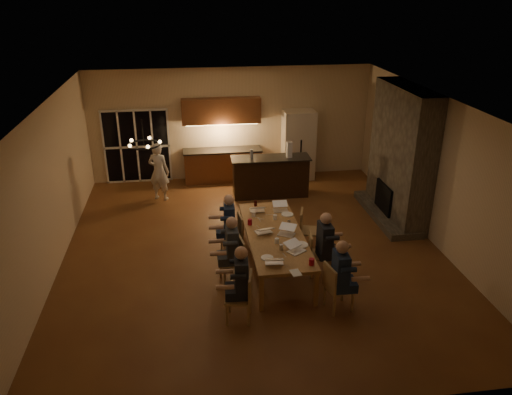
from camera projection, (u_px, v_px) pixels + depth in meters
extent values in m
plane|color=brown|center=(253.00, 250.00, 10.82)|extent=(9.00, 9.00, 0.00)
cube|color=beige|center=(231.00, 124.00, 14.29)|extent=(8.00, 0.04, 3.20)
cube|color=beige|center=(48.00, 192.00, 9.66)|extent=(0.04, 9.00, 3.20)
cube|color=beige|center=(438.00, 171.00, 10.71)|extent=(0.04, 9.00, 3.20)
cube|color=white|center=(253.00, 102.00, 9.54)|extent=(8.00, 9.00, 0.04)
cube|color=black|center=(137.00, 147.00, 14.11)|extent=(1.86, 0.08, 2.10)
cube|color=#5F584A|center=(401.00, 154.00, 11.75)|extent=(0.58, 2.50, 3.20)
cube|color=beige|center=(298.00, 145.00, 14.44)|extent=(0.90, 0.68, 2.00)
cube|color=#B38447|center=(274.00, 250.00, 10.06)|extent=(1.10, 3.02, 0.75)
cube|color=black|center=(270.00, 177.00, 13.36)|extent=(2.10, 0.72, 1.08)
imported|color=silver|center=(159.00, 172.00, 13.04)|extent=(0.67, 0.57, 1.55)
torus|color=black|center=(144.00, 145.00, 8.62)|extent=(0.58, 0.58, 0.03)
cylinder|color=white|center=(277.00, 241.00, 9.51)|extent=(0.08, 0.08, 0.10)
cylinder|color=white|center=(275.00, 217.00, 10.46)|extent=(0.09, 0.09, 0.10)
cylinder|color=white|center=(254.00, 214.00, 10.60)|extent=(0.09, 0.09, 0.10)
cylinder|color=#AD0B1A|center=(312.00, 262.00, 8.77)|extent=(0.10, 0.10, 0.12)
cylinder|color=#AD0B1A|center=(250.00, 222.00, 10.23)|extent=(0.09, 0.09, 0.12)
cylinder|color=#B2B2B7|center=(281.00, 247.00, 9.25)|extent=(0.07, 0.07, 0.12)
cylinder|color=#3F0F0C|center=(256.00, 203.00, 11.09)|extent=(0.07, 0.07, 0.12)
cylinder|color=#B2B2B7|center=(289.00, 223.00, 10.18)|extent=(0.06, 0.06, 0.12)
cylinder|color=white|center=(301.00, 245.00, 9.45)|extent=(0.28, 0.28, 0.02)
cylinder|color=white|center=(267.00, 258.00, 9.00)|extent=(0.23, 0.23, 0.02)
cylinder|color=white|center=(287.00, 214.00, 10.69)|extent=(0.26, 0.26, 0.02)
cube|color=white|center=(296.00, 273.00, 8.54)|extent=(0.20, 0.25, 0.01)
cylinder|color=#99999E|center=(252.00, 154.00, 13.05)|extent=(0.08, 0.08, 0.24)
cube|color=silver|center=(289.00, 150.00, 13.08)|extent=(0.15, 0.15, 0.42)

